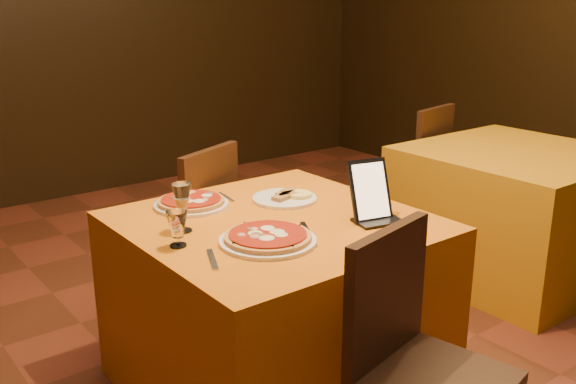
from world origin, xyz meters
TOP-DOWN VIEW (x-y plane):
  - wall_back at (0.00, 3.50)m, footprint 6.00×0.01m
  - main_table at (-0.29, 0.27)m, footprint 1.10×1.10m
  - side_table at (1.53, 0.37)m, footprint 1.10×1.10m
  - chair_main_near at (-0.29, -0.56)m, footprint 0.55×0.55m
  - chair_main_far at (-0.29, 1.06)m, footprint 0.50×0.50m
  - chair_side_far at (1.53, 1.20)m, footprint 0.53×0.53m
  - pizza_near at (-0.45, 0.09)m, footprint 0.35×0.35m
  - pizza_far at (-0.46, 0.62)m, footprint 0.31×0.31m
  - cutlet_dish at (-0.10, 0.45)m, footprint 0.28×0.28m
  - wine_glass at (-0.64, 0.37)m, footprint 0.09×0.09m
  - water_glass at (-0.72, 0.25)m, footprint 0.07×0.07m
  - tablet at (0.01, 0.05)m, footprint 0.18×0.13m
  - knife at (-0.30, 0.04)m, footprint 0.12×0.20m
  - fork_near at (-0.69, 0.07)m, footprint 0.09×0.17m
  - fork_far at (-0.28, 0.63)m, footprint 0.04×0.15m

SIDE VIEW (x-z plane):
  - main_table at x=-0.29m, z-range 0.00..0.75m
  - side_table at x=1.53m, z-range 0.00..0.75m
  - chair_main_near at x=-0.29m, z-range 0.00..0.91m
  - chair_main_far at x=-0.29m, z-range 0.00..0.91m
  - chair_side_far at x=1.53m, z-range 0.00..0.91m
  - knife at x=-0.30m, z-range 0.75..0.76m
  - fork_near at x=-0.69m, z-range 0.75..0.76m
  - fork_far at x=-0.28m, z-range 0.75..0.76m
  - cutlet_dish at x=-0.10m, z-range 0.75..0.78m
  - pizza_near at x=-0.45m, z-range 0.75..0.78m
  - pizza_far at x=-0.46m, z-range 0.75..0.78m
  - water_glass at x=-0.72m, z-range 0.75..0.88m
  - wine_glass at x=-0.64m, z-range 0.75..0.94m
  - tablet at x=0.01m, z-range 0.75..0.99m
  - wall_back at x=0.00m, z-range 0.00..2.80m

